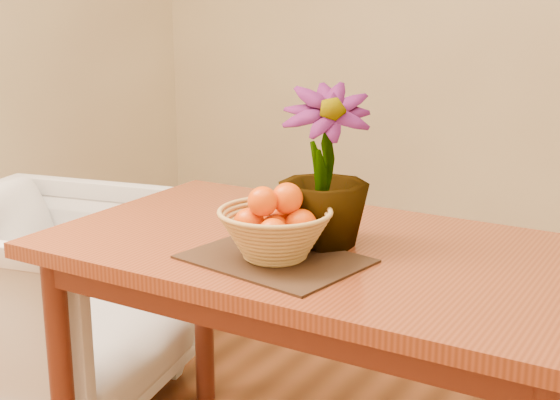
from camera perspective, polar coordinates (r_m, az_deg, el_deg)
The scene contains 6 objects.
table at distance 1.97m, azimuth 3.27°, elevation -5.69°, with size 1.40×0.80×0.75m.
placemat at distance 1.83m, azimuth -0.36°, elevation -4.33°, with size 0.40×0.30×0.01m, color #311E12.
wicker_basket at distance 1.81m, azimuth -0.36°, elevation -2.63°, with size 0.27×0.27×0.11m.
orange_pile at distance 1.80m, azimuth -0.34°, elevation -1.26°, with size 0.18×0.18×0.13m.
potted_plant at distance 1.89m, azimuth 3.24°, elevation 2.42°, with size 0.22×0.22×0.40m, color #1D4E16.
armchair at distance 2.70m, azimuth -16.42°, elevation -6.58°, with size 0.77×0.72×0.79m, color #816B59.
Camera 1 is at (0.85, -1.34, 1.35)m, focal length 50.00 mm.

